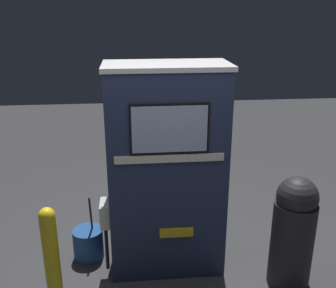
% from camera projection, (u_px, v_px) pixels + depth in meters
% --- Properties ---
extents(ground_plane, '(14.00, 14.00, 0.00)m').
position_uv_depth(ground_plane, '(169.00, 279.00, 3.64)').
color(ground_plane, '#38383A').
extents(gas_pump, '(1.14, 0.54, 1.95)m').
position_uv_depth(gas_pump, '(166.00, 172.00, 3.55)').
color(gas_pump, '#232D4C').
rests_on(gas_pump, ground_plane).
extents(safety_bollard, '(0.13, 0.13, 0.97)m').
position_uv_depth(safety_bollard, '(52.00, 260.00, 3.09)').
color(safety_bollard, yellow).
rests_on(safety_bollard, ground_plane).
extents(trash_bin, '(0.37, 0.37, 1.05)m').
position_uv_depth(trash_bin, '(293.00, 231.00, 3.43)').
color(trash_bin, '#232326').
rests_on(trash_bin, ground_plane).
extents(squeegee_bucket, '(0.30, 0.30, 0.69)m').
position_uv_depth(squeegee_bucket, '(88.00, 243.00, 3.92)').
color(squeegee_bucket, '#1E478C').
rests_on(squeegee_bucket, ground_plane).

